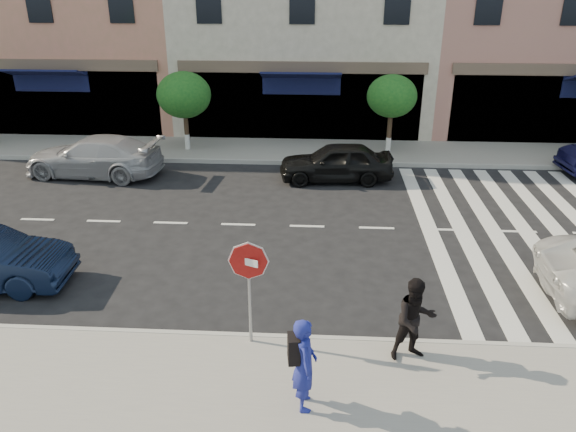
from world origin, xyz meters
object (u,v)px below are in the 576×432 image
Objects in this scene: photographer at (305,364)px; car_far_left at (94,156)px; stop_sign at (249,270)px; walker at (415,320)px; car_far_mid at (336,162)px.

photographer is 13.77m from car_far_left.
stop_sign is 3.18m from walker.
photographer is (1.09, -1.67, -0.76)m from stop_sign.
photographer reaches higher than car_far_mid.
photographer reaches higher than walker.
walker is at bearing 50.63° from car_far_left.
photographer is 2.41m from walker.
stop_sign is 0.45× the size of car_far_left.
stop_sign is 2.14m from photographer.
stop_sign reaches higher than walker.
walker is 0.34× the size of car_far_left.
walker is at bearing 3.63° from car_far_mid.
car_far_mid is at bearing 95.83° from car_far_left.
car_far_left is at bearing 27.56° from photographer.
walker is (1.97, 1.38, -0.01)m from photographer.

